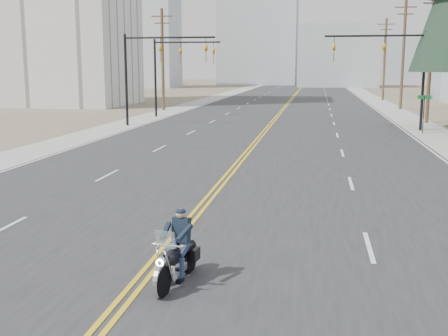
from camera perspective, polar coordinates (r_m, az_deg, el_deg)
ground_plane at (r=11.53m, az=-9.84°, el=-12.91°), size 400.00×400.00×0.00m
road at (r=80.19m, az=6.84°, el=6.91°), size 20.00×200.00×0.01m
sidewalk_left at (r=81.52m, az=-1.32°, el=7.03°), size 3.00×200.00×0.01m
sidewalk_right at (r=80.50m, az=15.10°, el=6.65°), size 3.00×200.00×0.01m
traffic_mast_left at (r=43.83m, az=-7.42°, el=10.69°), size 7.10×0.26×7.00m
traffic_mast_right at (r=42.33m, az=16.96°, el=10.36°), size 7.10×0.26×7.00m
traffic_mast_far at (r=51.63m, az=-5.19°, el=10.57°), size 6.10×0.26×7.00m
street_sign at (r=40.72m, az=19.65°, el=5.81°), size 0.90×0.06×2.62m
utility_pole_c at (r=48.82m, az=20.27°, el=11.03°), size 2.20×0.30×11.00m
utility_pole_d at (r=63.63m, az=17.76°, el=11.06°), size 2.20×0.30×11.50m
utility_pole_e at (r=80.49m, az=16.01°, el=10.68°), size 2.20×0.30×11.00m
utility_pole_left at (r=60.19m, az=-6.25°, el=11.07°), size 2.20×0.30×10.50m
haze_bldg_a at (r=130.97m, az=-7.98°, el=12.94°), size 14.00×12.00×22.00m
haze_bldg_b at (r=135.08m, az=11.46°, el=11.06°), size 18.00×14.00×14.00m
haze_bldg_d at (r=151.04m, az=3.53°, el=13.40°), size 20.00×15.00×26.00m
haze_bldg_e at (r=161.42m, az=17.28°, el=10.28°), size 14.00×14.00×12.00m
haze_bldg_f at (r=149.94m, az=-11.80°, el=11.32°), size 12.00×12.00×16.00m
motorcyclist at (r=11.83m, az=-4.88°, el=-8.11°), size 1.16×2.12×1.57m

